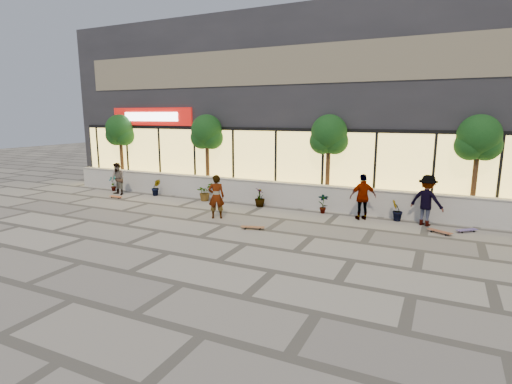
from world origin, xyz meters
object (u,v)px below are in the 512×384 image
at_px(tree_west, 120,132).
at_px(skateboard_right_near, 440,231).
at_px(tree_midwest, 207,134).
at_px(skater_left, 118,179).
at_px(skateboard_center, 253,227).
at_px(tree_mideast, 329,137).
at_px(skater_right_near, 363,197).
at_px(tree_east, 479,140).
at_px(skateboard_right_far, 467,230).
at_px(skateboard_left, 116,197).
at_px(skater_center, 216,197).
at_px(skater_right_far, 427,200).

bearing_deg(tree_west, skateboard_right_near, -8.28).
xyz_separation_m(tree_midwest, skater_left, (-4.01, -1.90, -2.19)).
bearing_deg(skateboard_center, tree_mideast, 57.84).
relative_size(tree_west, skateboard_right_near, 4.82).
bearing_deg(skateboard_center, skater_right_near, 27.67).
bearing_deg(tree_east, skater_right_near, -156.98).
distance_m(tree_mideast, skateboard_right_far, 6.30).
bearing_deg(skateboard_left, skateboard_center, -10.77).
distance_m(tree_east, skateboard_center, 8.71).
bearing_deg(skateboard_center, skater_center, 141.93).
height_order(tree_east, skateboard_right_far, tree_east).
height_order(skater_left, skateboard_right_far, skater_left).
bearing_deg(tree_west, skateboard_right_far, -5.90).
relative_size(tree_midwest, skater_center, 2.33).
bearing_deg(skater_center, skateboard_right_near, 161.84).
xyz_separation_m(tree_mideast, skateboard_center, (-1.35, -4.54, -2.90)).
bearing_deg(skater_left, tree_east, 16.24).
relative_size(tree_east, skateboard_right_near, 4.82).
distance_m(tree_mideast, tree_east, 5.50).
distance_m(skater_right_near, skateboard_right_far, 3.61).
relative_size(tree_east, skateboard_center, 4.63).
distance_m(skater_left, skateboard_center, 9.07).
xyz_separation_m(skater_right_far, skateboard_right_near, (0.50, -0.93, -0.83)).
relative_size(tree_west, tree_east, 1.00).
bearing_deg(tree_west, skateboard_left, -52.69).
bearing_deg(skater_left, tree_west, 137.41).
xyz_separation_m(skater_right_far, skateboard_center, (-5.35, -3.14, -0.83)).
xyz_separation_m(tree_west, skateboard_center, (10.15, -4.54, -2.90)).
xyz_separation_m(skater_center, skateboard_center, (1.92, -0.80, -0.76)).
xyz_separation_m(tree_east, skateboard_left, (-15.04, -2.57, -2.91)).
distance_m(tree_west, skateboard_left, 4.35).
relative_size(skater_right_near, skateboard_right_far, 2.45).
bearing_deg(tree_east, skateboard_left, -170.30).
bearing_deg(skater_left, skateboard_left, -45.98).
bearing_deg(tree_west, skateboard_center, -24.08).
height_order(tree_midwest, tree_mideast, same).
bearing_deg(skateboard_right_far, skateboard_right_near, 176.04).
xyz_separation_m(skater_center, skateboard_right_far, (8.59, 2.00, -0.76)).
relative_size(tree_mideast, tree_east, 1.00).
bearing_deg(skateboard_center, skater_left, 147.51).
relative_size(skater_right_far, skateboard_right_near, 2.24).
relative_size(skateboard_left, skateboard_right_near, 0.89).
relative_size(tree_midwest, skateboard_left, 5.41).
xyz_separation_m(tree_west, tree_east, (17.00, 0.00, 0.00)).
xyz_separation_m(skater_right_near, skateboard_right_near, (2.70, -0.76, -0.79)).
bearing_deg(tree_east, skateboard_right_near, -113.24).
xyz_separation_m(tree_west, skateboard_right_far, (16.82, -1.74, -2.91)).
height_order(tree_west, skateboard_left, tree_west).
distance_m(skateboard_center, skateboard_right_near, 6.25).
height_order(tree_mideast, skateboard_right_near, tree_mideast).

